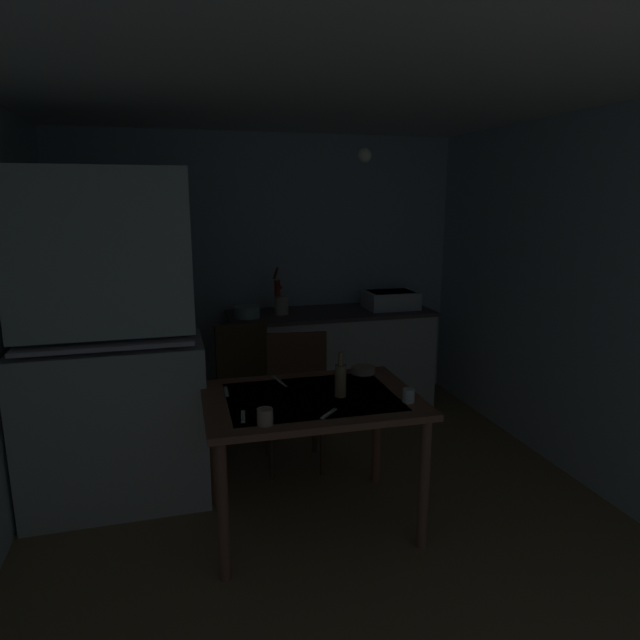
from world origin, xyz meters
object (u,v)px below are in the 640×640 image
(glass_bottle, at_px, (341,379))
(sink_basin, at_px, (391,299))
(hutch_cabinet, at_px, (110,355))
(hand_pump, at_px, (278,293))
(serving_bowl_wide, at_px, (363,370))
(dining_table, at_px, (311,413))
(mug_tall, at_px, (265,417))
(chair_far_side, at_px, (295,398))
(mixing_bowl_counter, at_px, (247,312))
(chair_by_counter, at_px, (237,381))

(glass_bottle, bearing_deg, sink_basin, 59.87)
(hutch_cabinet, distance_m, sink_basin, 2.49)
(hand_pump, bearing_deg, serving_bowl_wide, -79.93)
(dining_table, bearing_deg, serving_bowl_wide, 37.05)
(serving_bowl_wide, xyz_separation_m, mug_tall, (-0.71, -0.62, 0.02))
(sink_basin, distance_m, chair_far_side, 1.57)
(hutch_cabinet, bearing_deg, mixing_bowl_counter, 48.99)
(hand_pump, distance_m, mixing_bowl_counter, 0.31)
(chair_by_counter, height_order, mug_tall, chair_by_counter)
(chair_by_counter, distance_m, glass_bottle, 1.28)
(dining_table, distance_m, glass_bottle, 0.25)
(serving_bowl_wide, bearing_deg, mixing_bowl_counter, 111.58)
(glass_bottle, bearing_deg, hutch_cabinet, 154.33)
(dining_table, bearing_deg, hand_pump, 84.84)
(chair_far_side, bearing_deg, mug_tall, -110.72)
(hand_pump, height_order, chair_by_counter, hand_pump)
(mixing_bowl_counter, bearing_deg, chair_by_counter, -106.60)
(chair_far_side, bearing_deg, chair_by_counter, 124.87)
(dining_table, height_order, serving_bowl_wide, serving_bowl_wide)
(glass_bottle, bearing_deg, chair_by_counter, 110.32)
(hutch_cabinet, bearing_deg, sink_basin, 27.19)
(glass_bottle, bearing_deg, hand_pump, 89.93)
(sink_basin, bearing_deg, mixing_bowl_counter, -177.75)
(sink_basin, xyz_separation_m, chair_far_side, (-1.10, -1.04, -0.43))
(hutch_cabinet, bearing_deg, chair_by_counter, 35.56)
(chair_far_side, xyz_separation_m, serving_bowl_wide, (0.35, -0.33, 0.27))
(chair_far_side, distance_m, chair_by_counter, 0.57)
(chair_by_counter, xyz_separation_m, serving_bowl_wide, (0.68, -0.80, 0.28))
(hutch_cabinet, height_order, serving_bowl_wide, hutch_cabinet)
(sink_basin, distance_m, glass_bottle, 2.00)
(mixing_bowl_counter, distance_m, serving_bowl_wide, 1.43)
(sink_basin, distance_m, chair_by_counter, 1.60)
(chair_far_side, height_order, glass_bottle, glass_bottle)
(chair_by_counter, bearing_deg, hand_pump, 55.33)
(hutch_cabinet, distance_m, chair_by_counter, 1.06)
(serving_bowl_wide, bearing_deg, chair_by_counter, 130.31)
(sink_basin, relative_size, chair_far_side, 0.44)
(mixing_bowl_counter, height_order, glass_bottle, glass_bottle)
(mixing_bowl_counter, bearing_deg, glass_bottle, -80.84)
(hand_pump, bearing_deg, chair_far_side, -95.34)
(hutch_cabinet, relative_size, serving_bowl_wide, 13.50)
(hand_pump, height_order, serving_bowl_wide, hand_pump)
(dining_table, distance_m, serving_bowl_wide, 0.53)
(serving_bowl_wide, bearing_deg, dining_table, -142.95)
(mixing_bowl_counter, relative_size, chair_far_side, 0.21)
(hand_pump, bearing_deg, mixing_bowl_counter, -160.71)
(mixing_bowl_counter, bearing_deg, sink_basin, 2.25)
(mug_tall, height_order, glass_bottle, glass_bottle)
(sink_basin, height_order, hand_pump, hand_pump)
(mixing_bowl_counter, relative_size, serving_bowl_wide, 1.41)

